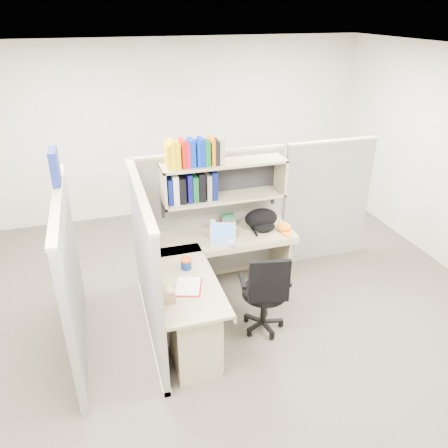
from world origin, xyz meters
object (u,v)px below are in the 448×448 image
object	(u,v)px
laptop	(223,235)
task_chair	(264,304)
desk	(204,306)
snack_canister	(186,263)
backpack	(263,220)

from	to	relation	value
laptop	task_chair	distance (m)	0.89
desk	snack_canister	world-z (taller)	snack_canister
desk	task_chair	xyz separation A→B (m)	(0.64, -0.03, -0.10)
snack_canister	desk	bearing A→B (deg)	-69.41
laptop	desk	bearing A→B (deg)	-103.55
task_chair	laptop	bearing A→B (deg)	108.48
snack_canister	task_chair	size ratio (longest dim) A/B	0.12
backpack	task_chair	bearing A→B (deg)	-90.23
desk	task_chair	size ratio (longest dim) A/B	1.81
snack_canister	task_chair	distance (m)	0.92
backpack	task_chair	xyz separation A→B (m)	(-0.31, -0.89, -0.51)
laptop	backpack	bearing A→B (deg)	36.06
laptop	backpack	xyz separation A→B (m)	(0.54, 0.18, 0.02)
desk	snack_canister	bearing A→B (deg)	110.59
task_chair	backpack	bearing A→B (deg)	70.97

